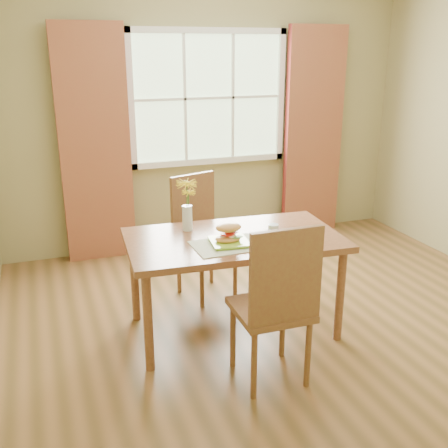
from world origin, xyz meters
TOP-DOWN VIEW (x-y plane):
  - room at (0.00, 0.00)m, footprint 4.24×3.84m
  - window at (0.00, 1.87)m, footprint 1.62×0.06m
  - curtain_left at (-1.15, 1.78)m, footprint 0.65×0.08m
  - curtain_right at (1.15, 1.78)m, footprint 0.65×0.08m
  - dining_table at (-0.44, 0.02)m, footprint 1.54×0.93m
  - chair_near at (-0.44, -0.69)m, footprint 0.44×0.44m
  - chair_far at (-0.47, 0.72)m, footprint 0.52×0.52m
  - placemat at (-0.55, -0.13)m, footprint 0.46×0.34m
  - plate at (-0.52, -0.11)m, footprint 0.27×0.27m
  - croissant_sandwich at (-0.53, -0.11)m, footprint 0.19×0.13m
  - water_glass at (-0.21, -0.12)m, footprint 0.07×0.07m
  - flower_vase at (-0.70, 0.26)m, footprint 0.15×0.15m

SIDE VIEW (x-z plane):
  - chair_far at x=-0.47m, z-range 0.05..1.05m
  - chair_near at x=-0.44m, z-range 0.05..1.10m
  - dining_table at x=-0.44m, z-range 0.29..1.01m
  - placemat at x=-0.55m, z-range 0.72..0.73m
  - plate at x=-0.52m, z-range 0.73..0.74m
  - water_glass at x=-0.21m, z-range 0.72..0.83m
  - croissant_sandwich at x=-0.53m, z-range 0.74..0.87m
  - flower_vase at x=-0.70m, z-range 0.76..1.14m
  - curtain_left at x=-1.15m, z-range 0.00..2.20m
  - curtain_right at x=1.15m, z-range 0.00..2.20m
  - room at x=0.00m, z-range -0.02..2.72m
  - window at x=0.00m, z-range 0.84..2.16m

